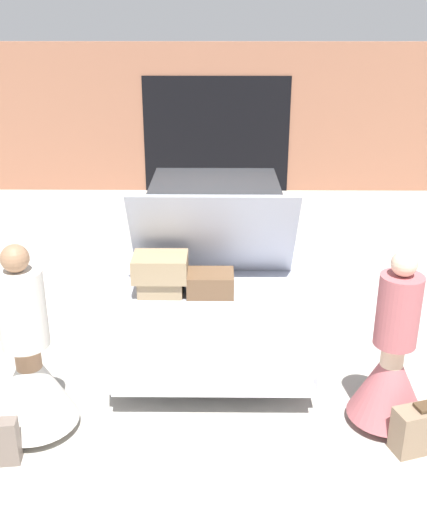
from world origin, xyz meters
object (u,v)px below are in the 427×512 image
Objects in this scene: person_right at (391,366)px; suitcase_beside_right_person at (423,428)px; car at (214,245)px; person_left at (30,368)px.

person_right reaches higher than suitcase_beside_right_person.
car is 3.04m from person_right.
car is 3.47m from suitcase_beside_right_person.
person_right is (2.97, 0.11, -0.03)m from person_left.
person_right is at bearing 120.70° from suitcase_beside_right_person.
person_right is (1.49, -2.65, -0.05)m from car.
suitcase_beside_right_person is at bearing 77.67° from person_left.
car reaches higher than suitcase_beside_right_person.
car is 9.66× the size of suitcase_beside_right_person.
person_left is at bearing 80.79° from person_right.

